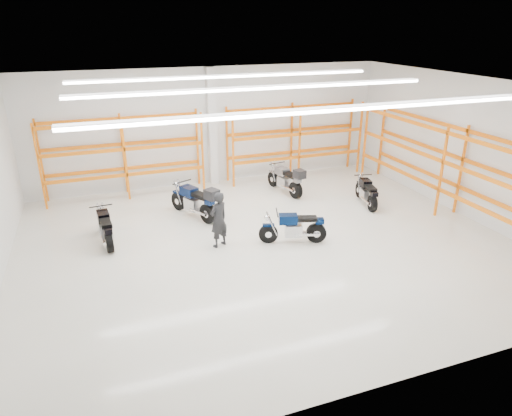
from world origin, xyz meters
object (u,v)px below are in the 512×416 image
object	(u,v)px
motorcycle_back_b	(196,202)
standing_man	(219,220)
motorcycle_main	(296,228)
motorcycle_back_d	(367,193)
motorcycle_back_c	(287,180)
motorcycle_back_a	(105,229)
structural_column	(212,127)

from	to	relation	value
motorcycle_back_b	standing_man	bearing A→B (deg)	-86.34
motorcycle_main	motorcycle_back_d	bearing A→B (deg)	27.19
motorcycle_back_b	motorcycle_back_d	distance (m)	5.98
motorcycle_back_b	motorcycle_back_c	xyz separation A→B (m)	(3.72, 1.10, -0.03)
motorcycle_back_a	motorcycle_back_d	distance (m)	8.82
standing_man	motorcycle_back_b	bearing A→B (deg)	-113.68
standing_man	structural_column	world-z (taller)	structural_column
motorcycle_main	structural_column	xyz separation A→B (m)	(-0.83, 6.05, 1.79)
motorcycle_main	motorcycle_back_b	world-z (taller)	motorcycle_back_b
standing_man	structural_column	bearing A→B (deg)	-130.97
motorcycle_main	structural_column	distance (m)	6.36
motorcycle_back_d	standing_man	size ratio (longest dim) A/B	1.16
motorcycle_back_b	motorcycle_back_d	size ratio (longest dim) A/B	1.15
motorcycle_back_b	structural_column	xyz separation A→B (m)	(1.47, 3.28, 1.67)
motorcycle_back_d	motorcycle_back_a	bearing A→B (deg)	179.90
motorcycle_back_d	standing_man	distance (m)	5.92
motorcycle_main	standing_man	world-z (taller)	standing_man
motorcycle_back_c	structural_column	size ratio (longest dim) A/B	0.49
motorcycle_back_a	motorcycle_back_c	distance (m)	6.93
motorcycle_back_c	motorcycle_back_d	distance (m)	2.97
motorcycle_back_d	standing_man	xyz separation A→B (m)	(-5.76, -1.29, 0.38)
motorcycle_back_b	motorcycle_back_c	bearing A→B (deg)	16.50
motorcycle_back_a	standing_man	distance (m)	3.34
standing_man	structural_column	size ratio (longest dim) A/B	0.37
standing_man	structural_column	xyz separation A→B (m)	(1.33, 5.50, 1.42)
motorcycle_back_c	motorcycle_back_d	world-z (taller)	motorcycle_back_c
motorcycle_back_d	motorcycle_main	bearing A→B (deg)	-152.81
motorcycle_back_a	motorcycle_back_b	world-z (taller)	motorcycle_back_b
motorcycle_back_d	structural_column	world-z (taller)	structural_column
motorcycle_back_d	structural_column	size ratio (longest dim) A/B	0.43
motorcycle_back_a	structural_column	bearing A→B (deg)	43.66
motorcycle_main	motorcycle_back_d	distance (m)	4.04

